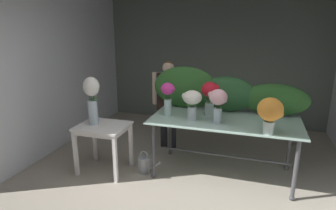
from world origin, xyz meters
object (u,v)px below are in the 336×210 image
at_px(side_table_white, 103,132).
at_px(vase_white_roses_tall, 92,97).
at_px(vase_crimson_tulips, 210,94).
at_px(watering_can, 144,164).
at_px(display_table_glass, 224,127).
at_px(vase_sunset_stock, 270,112).
at_px(vase_blush_peonies, 218,101).
at_px(vase_magenta_freesia, 168,96).
at_px(florist, 168,96).
at_px(vase_ivory_roses, 192,101).

distance_m(side_table_white, vase_white_roses_tall, 0.52).
distance_m(vase_crimson_tulips, watering_can, 1.41).
relative_size(vase_crimson_tulips, vase_white_roses_tall, 0.70).
xyz_separation_m(display_table_glass, vase_sunset_stock, (0.57, -0.42, 0.39)).
height_order(vase_blush_peonies, vase_magenta_freesia, vase_magenta_freesia).
distance_m(vase_blush_peonies, vase_magenta_freesia, 0.75).
relative_size(side_table_white, vase_blush_peonies, 1.55).
bearing_deg(watering_can, vase_crimson_tulips, 25.08).
distance_m(vase_magenta_freesia, watering_can, 1.08).
bearing_deg(display_table_glass, vase_sunset_stock, -36.55).
height_order(vase_crimson_tulips, vase_magenta_freesia, vase_crimson_tulips).
height_order(florist, vase_white_roses_tall, florist).
height_order(florist, vase_ivory_roses, florist).
bearing_deg(florist, vase_magenta_freesia, -73.09).
bearing_deg(vase_ivory_roses, vase_magenta_freesia, 164.00).
height_order(side_table_white, vase_ivory_roses, vase_ivory_roses).
xyz_separation_m(florist, vase_blush_peonies, (0.96, -0.88, 0.21)).
relative_size(florist, vase_magenta_freesia, 3.22).
bearing_deg(vase_crimson_tulips, vase_white_roses_tall, -161.69).
bearing_deg(vase_blush_peonies, vase_ivory_roses, 174.66).
distance_m(vase_crimson_tulips, vase_white_roses_tall, 1.68).
relative_size(vase_magenta_freesia, vase_white_roses_tall, 0.69).
bearing_deg(side_table_white, vase_magenta_freesia, 21.47).
bearing_deg(watering_can, vase_ivory_roses, 9.69).
bearing_deg(display_table_glass, vase_ivory_roses, -156.62).
relative_size(vase_magenta_freesia, watering_can, 1.36).
bearing_deg(vase_magenta_freesia, vase_ivory_roses, -16.00).
bearing_deg(watering_can, side_table_white, -168.19).
bearing_deg(florist, vase_blush_peonies, -42.57).
bearing_deg(vase_sunset_stock, vase_ivory_roses, 166.96).
relative_size(florist, vase_white_roses_tall, 2.21).
distance_m(vase_ivory_roses, watering_can, 1.20).
height_order(florist, vase_magenta_freesia, florist).
bearing_deg(side_table_white, vase_crimson_tulips, 19.96).
bearing_deg(vase_ivory_roses, vase_blush_peonies, -5.34).
xyz_separation_m(vase_crimson_tulips, vase_blush_peonies, (0.16, -0.32, -0.01)).
bearing_deg(watering_can, vase_white_roses_tall, -170.46).
relative_size(display_table_glass, watering_can, 5.81).
relative_size(vase_sunset_stock, vase_crimson_tulips, 0.92).
xyz_separation_m(side_table_white, vase_magenta_freesia, (0.88, 0.35, 0.52)).
xyz_separation_m(florist, vase_ivory_roses, (0.60, -0.85, 0.17)).
bearing_deg(watering_can, vase_magenta_freesia, 37.40).
bearing_deg(side_table_white, display_table_glass, 14.10).
distance_m(vase_sunset_stock, vase_white_roses_tall, 2.40).
relative_size(vase_crimson_tulips, vase_ivory_roses, 1.18).
bearing_deg(display_table_glass, florist, 147.49).
height_order(display_table_glass, florist, florist).
height_order(vase_magenta_freesia, vase_ivory_roses, vase_magenta_freesia).
xyz_separation_m(vase_crimson_tulips, vase_white_roses_tall, (-1.59, -0.53, -0.04)).
bearing_deg(vase_ivory_roses, vase_white_roses_tall, -170.39).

